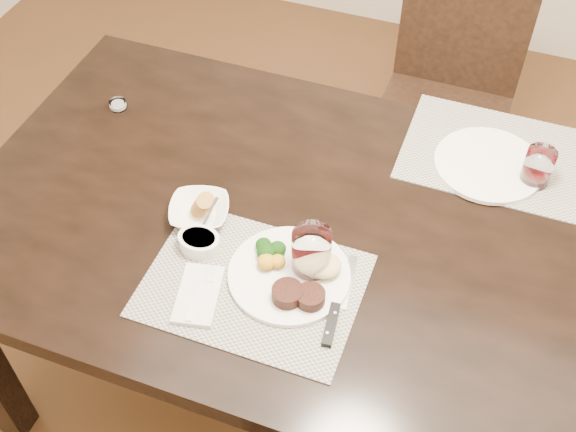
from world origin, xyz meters
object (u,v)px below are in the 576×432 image
(cracker_bowl, at_px, (199,211))
(far_plate, at_px, (488,165))
(chair_far, at_px, (449,88))
(dinner_plate, at_px, (294,275))
(wine_glass_near, at_px, (311,254))
(steak_knife, at_px, (335,314))

(cracker_bowl, distance_m, far_plate, 0.72)
(chair_far, height_order, dinner_plate, chair_far)
(wine_glass_near, height_order, far_plate, wine_glass_near)
(cracker_bowl, height_order, wine_glass_near, wine_glass_near)
(dinner_plate, relative_size, wine_glass_near, 2.27)
(far_plate, bearing_deg, cracker_bowl, -146.41)
(steak_knife, xyz_separation_m, cracker_bowl, (-0.38, 0.15, 0.01))
(steak_knife, relative_size, far_plate, 0.91)
(chair_far, relative_size, wine_glass_near, 7.66)
(chair_far, relative_size, dinner_plate, 3.38)
(chair_far, distance_m, far_plate, 0.68)
(far_plate, bearing_deg, dinner_plate, -123.99)
(cracker_bowl, bearing_deg, wine_glass_near, -11.18)
(cracker_bowl, bearing_deg, chair_far, 67.27)
(wine_glass_near, relative_size, far_plate, 0.44)
(chair_far, height_order, wine_glass_near, chair_far)
(chair_far, bearing_deg, dinner_plate, -97.89)
(steak_knife, relative_size, cracker_bowl, 1.41)
(cracker_bowl, xyz_separation_m, far_plate, (0.60, 0.40, -0.01))
(dinner_plate, xyz_separation_m, wine_glass_near, (0.03, 0.04, 0.04))
(far_plate, bearing_deg, chair_far, 106.66)
(chair_far, height_order, far_plate, chair_far)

